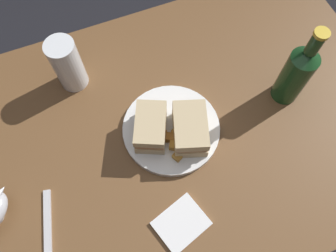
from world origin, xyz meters
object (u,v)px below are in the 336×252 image
sandwich_half_left (151,127)px  fork (48,230)px  pint_glass (69,67)px  sandwich_half_right (190,129)px  plate (171,128)px  napkin (181,223)px  cider_bottle (296,73)px

sandwich_half_left → fork: sandwich_half_left is taller
pint_glass → sandwich_half_right: bearing=129.6°
plate → fork: 0.37m
sandwich_half_left → sandwich_half_right: same height
sandwich_half_left → napkin: (0.01, 0.23, -0.05)m
plate → pint_glass: 0.30m
pint_glass → fork: (0.16, 0.36, -0.06)m
sandwich_half_right → sandwich_half_left: bearing=-24.6°
pint_glass → fork: bearing=65.7°
plate → cider_bottle: cider_bottle is taller
sandwich_half_right → napkin: sandwich_half_right is taller
napkin → fork: size_ratio=0.61×
plate → napkin: (0.07, 0.22, -0.00)m
cider_bottle → napkin: 0.45m
fork → napkin: bearing=-96.9°
sandwich_half_left → plate: bearing=178.6°
pint_glass → cider_bottle: (-0.51, 0.25, 0.03)m
sandwich_half_left → napkin: bearing=86.3°
cider_bottle → fork: size_ratio=1.37×
sandwich_half_right → pint_glass: 0.35m
sandwich_half_right → napkin: bearing=62.0°
cider_bottle → napkin: bearing=28.5°
plate → pint_glass: pint_glass is taller
fork → cider_bottle: bearing=-68.2°
fork → pint_glass: bearing=-11.9°
sandwich_half_right → napkin: size_ratio=1.26×
pint_glass → napkin: 0.47m
pint_glass → cider_bottle: 0.56m
sandwich_half_left → napkin: sandwich_half_left is taller
plate → fork: bearing=19.9°
plate → fork: size_ratio=1.35×
plate → cider_bottle: (-0.32, 0.02, 0.09)m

